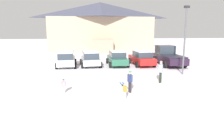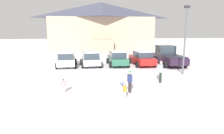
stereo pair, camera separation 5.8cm
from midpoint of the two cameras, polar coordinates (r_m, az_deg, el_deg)
The scene contains 13 objects.
ground at distance 10.11m, azimuth 6.75°, elevation -12.77°, with size 160.00×160.00×0.00m, color white.
ski_lodge at distance 39.74m, azimuth -3.14°, elevation 11.55°, with size 19.24×11.59×9.13m.
parked_white_suv at distance 22.33m, azimuth -12.77°, elevation 2.39°, with size 2.34×4.41×1.66m.
parked_silver_wagon at distance 22.27m, azimuth -6.10°, elevation 2.55°, with size 2.47×4.37×1.64m.
parked_green_coupe at distance 22.46m, azimuth 1.62°, elevation 2.56°, with size 2.24×4.55×1.66m.
parked_red_sedan at distance 22.79m, azimuth 8.62°, elevation 2.56°, with size 2.47×4.64×1.66m.
pickup_truck at distance 23.85m, azimuth 15.80°, elevation 3.01°, with size 2.50×5.82×2.15m.
skier_teen_in_navy_coat at distance 12.87m, azimuth 5.23°, elevation -3.84°, with size 0.29×0.50×1.41m.
skier_child_in_pink_snowsuit at distance 13.17m, azimuth -13.56°, elevation -5.08°, with size 0.32×0.18×0.89m.
skier_child_in_orange_jacket at distance 11.57m, azimuth 3.80°, elevation -6.71°, with size 0.23×0.34×0.99m.
skier_adult_in_blue_parka at distance 15.59m, azimuth 13.87°, elevation -0.99°, with size 0.41×0.55×1.67m.
pair_of_skis at distance 14.58m, azimuth 3.47°, elevation -5.23°, with size 0.41×1.67×0.08m.
lamp_post at distance 18.81m, azimuth 20.25°, elevation 8.04°, with size 0.44×0.24×6.01m.
Camera 2 is at (-2.09, -9.04, 4.01)m, focal length 32.00 mm.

